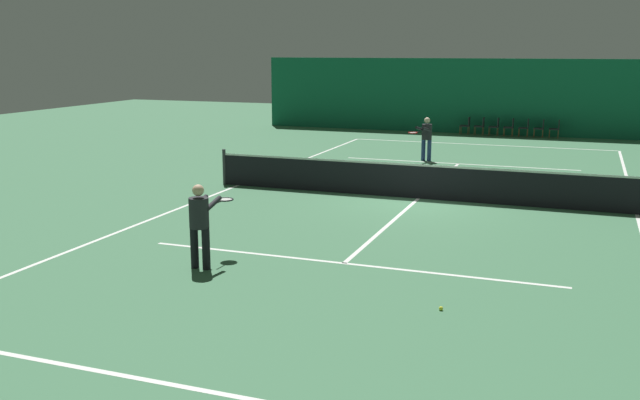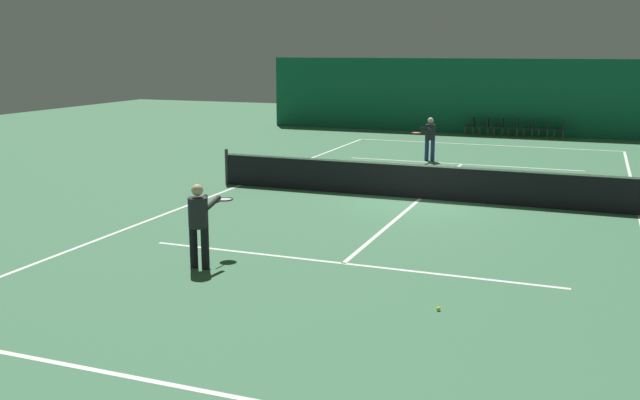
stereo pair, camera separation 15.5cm
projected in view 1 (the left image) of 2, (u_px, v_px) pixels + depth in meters
ground_plane at (418, 199)px, 19.48m from camera, size 60.00×60.00×0.00m
backdrop_curtain at (494, 97)px, 33.67m from camera, size 23.00×0.12×3.56m
court_line_baseline_far at (480, 145)px, 30.39m from camera, size 11.00×0.10×0.00m
court_line_baseline_near at (199, 390)px, 8.58m from camera, size 11.00×0.10×0.00m
court_line_service_far at (458, 164)px, 25.35m from camera, size 8.25×0.10×0.00m
court_line_service_near at (344, 263)px, 13.62m from camera, size 8.25×0.10×0.00m
court_line_sideline_left at (238, 185)px, 21.36m from camera, size 0.10×23.80×0.00m
court_line_sideline_right at (637, 215)px, 17.61m from camera, size 0.10×23.80×0.00m
court_line_centre at (418, 199)px, 19.48m from camera, size 0.10×12.80×0.00m
tennis_net at (419, 180)px, 19.38m from camera, size 12.00×0.10×1.07m
player_near at (200, 219)px, 13.16m from camera, size 0.41×1.33×1.60m
player_far at (426, 136)px, 25.82m from camera, size 0.75×1.35×1.58m
courtside_chair_0 at (466, 124)px, 33.83m from camera, size 0.44×0.44×0.84m
courtside_chair_1 at (481, 125)px, 33.60m from camera, size 0.44×0.44×0.84m
courtside_chair_2 at (495, 125)px, 33.37m from camera, size 0.44×0.44×0.84m
courtside_chair_3 at (510, 126)px, 33.14m from camera, size 0.44×0.44×0.84m
courtside_chair_4 at (525, 127)px, 32.91m from camera, size 0.44×0.44×0.84m
courtside_chair_5 at (541, 127)px, 32.68m from camera, size 0.44×0.44×0.84m
courtside_chair_6 at (556, 128)px, 32.45m from camera, size 0.44×0.44×0.84m
tennis_ball at (441, 308)px, 11.17m from camera, size 0.07×0.07×0.07m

